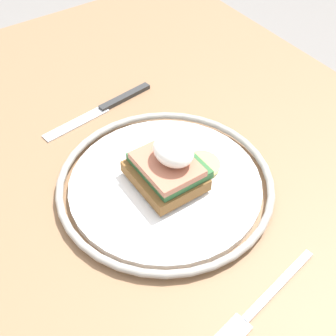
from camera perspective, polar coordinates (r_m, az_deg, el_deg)
The scene contains 5 objects.
dining_table at distance 0.74m, azimuth -2.01°, elevation -7.09°, with size 0.97×0.79×0.77m.
plate at distance 0.62m, azimuth -0.00°, elevation -1.76°, with size 0.29×0.29×0.02m.
sandwich at distance 0.59m, azimuth 0.31°, elevation 0.41°, with size 0.09×0.12×0.07m.
fork at distance 0.53m, azimuth 11.60°, elevation -15.54°, with size 0.04×0.16×0.00m.
knife at distance 0.75m, azimuth -7.39°, elevation 7.46°, with size 0.04×0.20×0.01m.
Camera 1 is at (-0.38, 0.23, 1.23)m, focal length 50.00 mm.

